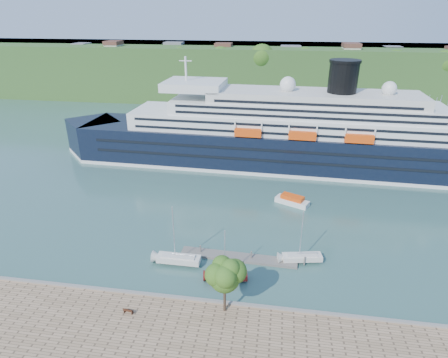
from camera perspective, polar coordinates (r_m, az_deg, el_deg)
ground at (r=56.63m, az=-1.01°, el=-18.89°), size 400.00×400.00×0.00m
far_hillside at (r=187.71m, az=6.69°, el=15.95°), size 400.00×50.00×24.00m
quay_coping at (r=55.70m, az=-1.06°, el=-18.16°), size 220.00×0.50×0.30m
cruise_ship at (r=99.78m, az=9.39°, el=9.66°), size 125.84×21.81×28.15m
park_bench at (r=55.56m, az=-14.37°, el=-18.82°), size 1.48×0.77×0.91m
promenade_tree at (r=51.64m, az=0.11°, el=-15.63°), size 5.57×5.57×9.22m
floating_pontoon at (r=65.38m, az=2.19°, el=-11.83°), size 20.02×3.20×0.44m
sailboat_white_near at (r=61.66m, az=-7.12°, el=-8.91°), size 8.02×2.26×10.35m
sailboat_red at (r=58.31m, az=0.59°, el=-11.83°), size 6.98×2.91×8.74m
sailboat_white_far at (r=63.34m, az=12.10°, el=-8.84°), size 7.53×3.39×9.40m
tender_launch at (r=83.09m, az=10.35°, el=-3.14°), size 7.75×5.40×2.04m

